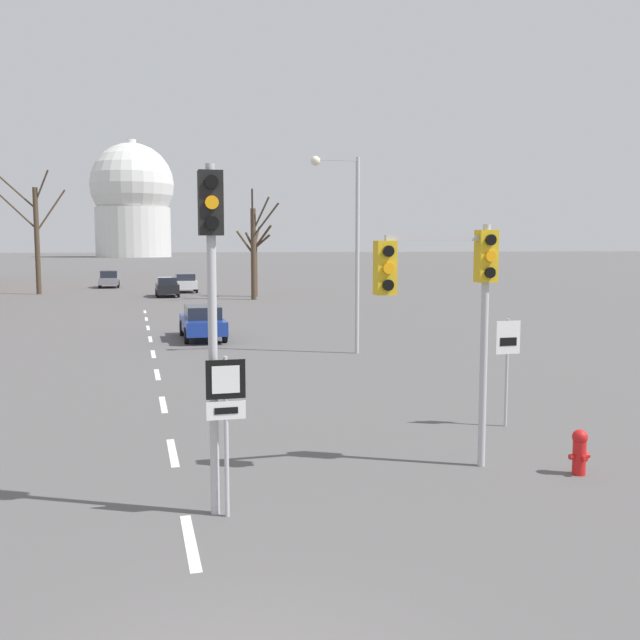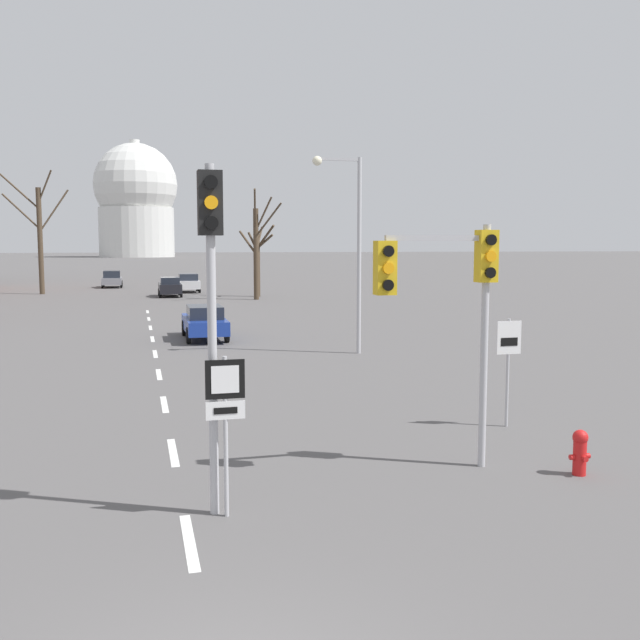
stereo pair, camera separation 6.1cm
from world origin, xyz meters
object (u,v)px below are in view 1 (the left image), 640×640
street_lamp_right (348,233)px  sedan_far_left (202,322)px  sedan_near_right (109,279)px  sedan_mid_centre (167,287)px  traffic_signal_near_right (450,285)px  speed_limit_sign (507,354)px  route_sign_post (226,408)px  fire_hydrant (580,450)px  sedan_near_left (185,283)px  traffic_signal_centre_tall (212,274)px

street_lamp_right → sedan_far_left: bearing=131.3°
sedan_near_right → sedan_mid_centre: 14.97m
traffic_signal_near_right → speed_limit_sign: bearing=44.0°
route_sign_post → sedan_near_right: route_sign_post is taller
fire_hydrant → sedan_far_left: sedan_far_left is taller
route_sign_post → fire_hydrant: bearing=3.5°
sedan_near_left → sedan_mid_centre: 5.32m
fire_hydrant → sedan_mid_centre: (-5.11, 47.96, 0.35)m
route_sign_post → street_lamp_right: 17.05m
traffic_signal_near_right → speed_limit_sign: traffic_signal_near_right is taller
traffic_signal_near_right → street_lamp_right: (2.37, 14.11, 1.17)m
speed_limit_sign → street_lamp_right: bearing=91.4°
route_sign_post → sedan_near_left: (3.19, 53.36, -0.86)m
traffic_signal_near_right → sedan_near_right: traffic_signal_near_right is taller
traffic_signal_centre_tall → fire_hydrant: (6.64, 0.22, -3.28)m
sedan_near_left → traffic_signal_centre_tall: bearing=-93.6°
fire_hydrant → sedan_far_left: (-4.84, 20.75, 0.33)m
traffic_signal_near_right → route_sign_post: bearing=-163.0°
sedan_near_left → sedan_near_right: 11.36m
traffic_signal_centre_tall → route_sign_post: (0.17, -0.17, -2.03)m
route_sign_post → sedan_near_right: bearing=93.3°
route_sign_post → speed_limit_sign: 7.95m
traffic_signal_centre_tall → sedan_mid_centre: bearing=88.2°
traffic_signal_near_right → sedan_mid_centre: (-2.91, 47.04, -2.65)m
traffic_signal_centre_tall → traffic_signal_near_right: bearing=14.4°
traffic_signal_centre_tall → street_lamp_right: bearing=65.9°
traffic_signal_near_right → sedan_near_left: traffic_signal_near_right is taller
fire_hydrant → street_lamp_right: bearing=89.3°
route_sign_post → fire_hydrant: (6.48, 0.39, -1.25)m
traffic_signal_centre_tall → sedan_near_left: bearing=86.4°
sedan_far_left → sedan_near_right: bearing=97.2°
traffic_signal_centre_tall → fire_hydrant: 7.41m
speed_limit_sign → fire_hydrant: bearing=-97.6°
street_lamp_right → sedan_mid_centre: bearing=99.1°
speed_limit_sign → sedan_near_right: bearing=100.2°
traffic_signal_centre_tall → sedan_mid_centre: traffic_signal_centre_tall is taller
traffic_signal_centre_tall → street_lamp_right: (6.82, 15.25, 0.88)m
traffic_signal_centre_tall → sedan_near_right: (-3.41, 62.32, -2.91)m
route_sign_post → sedan_near_left: bearing=86.6°
sedan_mid_centre → speed_limit_sign: bearing=-82.9°
speed_limit_sign → route_sign_post: bearing=-150.8°
route_sign_post → street_lamp_right: street_lamp_right is taller
speed_limit_sign → sedan_far_left: bearing=107.1°
traffic_signal_near_right → fire_hydrant: bearing=-22.7°
street_lamp_right → sedan_near_left: size_ratio=1.90×
sedan_near_right → sedan_mid_centre: size_ratio=1.08×
route_sign_post → sedan_mid_centre: size_ratio=0.62×
street_lamp_right → sedan_near_right: street_lamp_right is taller
traffic_signal_centre_tall → sedan_near_right: traffic_signal_centre_tall is taller
traffic_signal_centre_tall → sedan_mid_centre: (1.54, 48.18, -2.94)m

